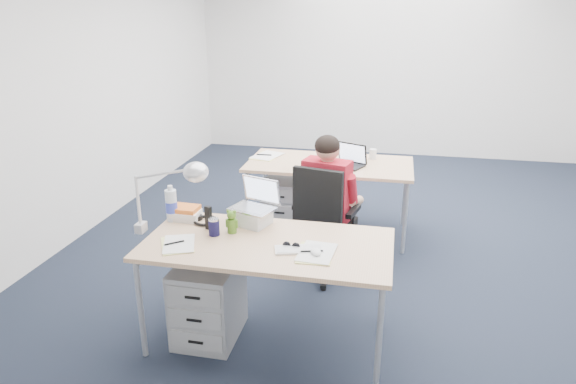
{
  "coord_description": "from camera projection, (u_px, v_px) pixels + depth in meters",
  "views": [
    {
      "loc": [
        0.01,
        -4.48,
        2.15
      ],
      "look_at": [
        -0.74,
        -0.93,
        0.85
      ],
      "focal_mm": 32.0,
      "sensor_mm": 36.0,
      "label": 1
    }
  ],
  "objects": [
    {
      "name": "computer_mouse",
      "position": [
        316.0,
        252.0,
        3.14
      ],
      "size": [
        0.1,
        0.12,
        0.04
      ],
      "primitive_type": "ellipsoid",
      "rotation": [
        0.0,
        0.0,
        0.38
      ],
      "color": "white",
      "rests_on": "desk_near"
    },
    {
      "name": "desk_lamp",
      "position": [
        160.0,
        196.0,
        3.34
      ],
      "size": [
        0.5,
        0.35,
        0.54
      ],
      "primitive_type": null,
      "rotation": [
        0.0,
        0.0,
        0.43
      ],
      "color": "silver",
      "rests_on": "desk_near"
    },
    {
      "name": "water_bottle",
      "position": [
        171.0,
        203.0,
        3.61
      ],
      "size": [
        0.09,
        0.09,
        0.26
      ],
      "primitive_type": "cylinder",
      "rotation": [
        0.0,
        0.0,
        -0.14
      ],
      "color": "silver",
      "rests_on": "desk_near"
    },
    {
      "name": "papers_left",
      "position": [
        177.0,
        244.0,
        3.27
      ],
      "size": [
        0.28,
        0.33,
        0.01
      ],
      "primitive_type": "cube",
      "rotation": [
        0.0,
        0.0,
        0.4
      ],
      "color": "#ECEF8A",
      "rests_on": "desk_near"
    },
    {
      "name": "headphones",
      "position": [
        206.0,
        220.0,
        3.61
      ],
      "size": [
        0.28,
        0.25,
        0.04
      ],
      "primitive_type": null,
      "rotation": [
        0.0,
        0.0,
        -0.38
      ],
      "color": "black",
      "rests_on": "desk_near"
    },
    {
      "name": "book_stack",
      "position": [
        185.0,
        213.0,
        3.66
      ],
      "size": [
        0.22,
        0.17,
        0.09
      ],
      "primitive_type": "cube",
      "rotation": [
        0.0,
        0.0,
        -0.05
      ],
      "color": "silver",
      "rests_on": "desk_near"
    },
    {
      "name": "dark_laptop",
      "position": [
        347.0,
        155.0,
        4.87
      ],
      "size": [
        0.4,
        0.4,
        0.22
      ],
      "primitive_type": null,
      "rotation": [
        0.0,
        0.0,
        -0.42
      ],
      "color": "black",
      "rests_on": "desk_far"
    },
    {
      "name": "drawer_pedestal_near",
      "position": [
        209.0,
        300.0,
        3.5
      ],
      "size": [
        0.4,
        0.5,
        0.55
      ],
      "primitive_type": "cube",
      "color": "#9A9D9F",
      "rests_on": "ground"
    },
    {
      "name": "drawer_pedestal_far",
      "position": [
        285.0,
        204.0,
        5.22
      ],
      "size": [
        0.4,
        0.5,
        0.55
      ],
      "primitive_type": "cube",
      "color": "#9A9D9F",
      "rests_on": "ground"
    },
    {
      "name": "silver_laptop",
      "position": [
        252.0,
        203.0,
        3.54
      ],
      "size": [
        0.35,
        0.31,
        0.31
      ],
      "primitive_type": null,
      "rotation": [
        0.0,
        0.0,
        -0.32
      ],
      "color": "silver",
      "rests_on": "desk_near"
    },
    {
      "name": "far_cup",
      "position": [
        373.0,
        154.0,
        5.13
      ],
      "size": [
        0.08,
        0.08,
        0.1
      ],
      "primitive_type": "cylinder",
      "rotation": [
        0.0,
        0.0,
        0.23
      ],
      "color": "white",
      "rests_on": "desk_far"
    },
    {
      "name": "can_koozie",
      "position": [
        214.0,
        227.0,
        3.4
      ],
      "size": [
        0.09,
        0.09,
        0.12
      ],
      "primitive_type": "cylinder",
      "rotation": [
        0.0,
        0.0,
        -0.26
      ],
      "color": "#15133B",
      "rests_on": "desk_near"
    },
    {
      "name": "cordless_phone",
      "position": [
        208.0,
        218.0,
        3.48
      ],
      "size": [
        0.05,
        0.04,
        0.17
      ],
      "primitive_type": "cube",
      "rotation": [
        0.0,
        0.0,
        -0.33
      ],
      "color": "black",
      "rests_on": "desk_near"
    },
    {
      "name": "bear_figurine",
      "position": [
        232.0,
        221.0,
        3.42
      ],
      "size": [
        0.1,
        0.09,
        0.17
      ],
      "primitive_type": null,
      "rotation": [
        0.0,
        0.0,
        -0.29
      ],
      "color": "#356D1D",
      "rests_on": "desk_near"
    },
    {
      "name": "desk_near",
      "position": [
        268.0,
        249.0,
        3.33
      ],
      "size": [
        1.6,
        0.8,
        0.73
      ],
      "color": "tan",
      "rests_on": "ground"
    },
    {
      "name": "office_chair",
      "position": [
        324.0,
        244.0,
        4.31
      ],
      "size": [
        0.75,
        0.75,
        1.0
      ],
      "rotation": [
        0.0,
        0.0,
        -0.22
      ],
      "color": "black",
      "rests_on": "ground"
    },
    {
      "name": "papers_right",
      "position": [
        315.0,
        253.0,
        3.15
      ],
      "size": [
        0.22,
        0.31,
        0.01
      ],
      "primitive_type": "cube",
      "rotation": [
        0.0,
        0.0,
        -0.03
      ],
      "color": "#ECEF8A",
      "rests_on": "desk_near"
    },
    {
      "name": "far_papers",
      "position": [
        266.0,
        156.0,
        5.23
      ],
      "size": [
        0.31,
        0.38,
        0.01
      ],
      "primitive_type": "cube",
      "rotation": [
        0.0,
        0.0,
        -0.27
      ],
      "color": "white",
      "rests_on": "desk_far"
    },
    {
      "name": "sunglasses",
      "position": [
        291.0,
        246.0,
        3.23
      ],
      "size": [
        0.12,
        0.06,
        0.03
      ],
      "primitive_type": null,
      "rotation": [
        0.0,
        0.0,
        -0.07
      ],
      "color": "black",
      "rests_on": "desk_near"
    },
    {
      "name": "room",
      "position": [
        398.0,
        64.0,
        4.28
      ],
      "size": [
        6.02,
        7.02,
        2.8
      ],
      "color": "silver",
      "rests_on": "ground"
    },
    {
      "name": "floor",
      "position": [
        385.0,
        250.0,
        4.86
      ],
      "size": [
        7.0,
        7.0,
        0.0
      ],
      "primitive_type": "plane",
      "color": "black",
      "rests_on": "ground"
    },
    {
      "name": "seated_person",
      "position": [
        332.0,
        202.0,
        4.36
      ],
      "size": [
        0.47,
        0.71,
        1.2
      ],
      "rotation": [
        0.0,
        0.0,
        -0.24
      ],
      "color": "#B21927",
      "rests_on": "ground"
    },
    {
      "name": "wireless_keyboard",
      "position": [
        299.0,
        249.0,
        3.2
      ],
      "size": [
        0.32,
        0.2,
        0.01
      ],
      "primitive_type": "cube",
      "rotation": [
        0.0,
        0.0,
        0.28
      ],
      "color": "white",
      "rests_on": "desk_near"
    },
    {
      "name": "desk_far",
      "position": [
        329.0,
        167.0,
        5.03
      ],
      "size": [
        1.6,
        0.8,
        0.73
      ],
      "color": "tan",
      "rests_on": "ground"
    }
  ]
}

